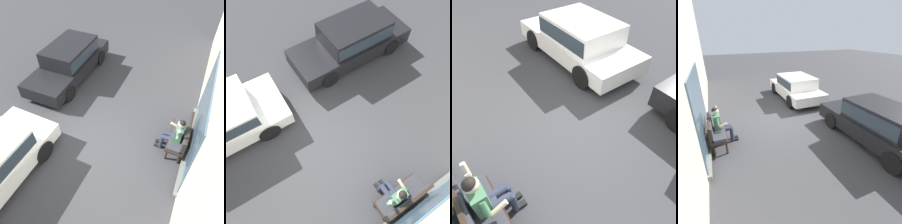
# 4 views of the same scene
# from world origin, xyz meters

# --- Properties ---
(ground_plane) EXTENTS (60.00, 60.00, 0.00)m
(ground_plane) POSITION_xyz_m (0.00, 0.00, 0.00)
(ground_plane) COLOR #38383A
(bench) EXTENTS (1.40, 0.55, 1.04)m
(bench) POSITION_xyz_m (-1.08, 2.90, 0.61)
(bench) COLOR #332319
(bench) RESTS_ON ground_plane
(person_on_phone) EXTENTS (0.73, 0.74, 1.38)m
(person_on_phone) POSITION_xyz_m (-0.91, 2.67, 0.74)
(person_on_phone) COLOR #2D3347
(person_on_phone) RESTS_ON ground_plane
(parked_car_near) EXTENTS (4.59, 1.84, 1.47)m
(parked_car_near) POSITION_xyz_m (-3.12, -2.39, 0.80)
(parked_car_near) COLOR black
(parked_car_near) RESTS_ON ground_plane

